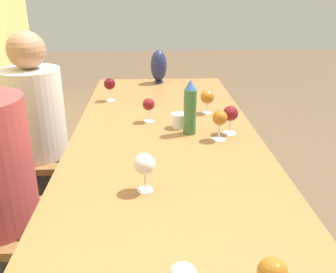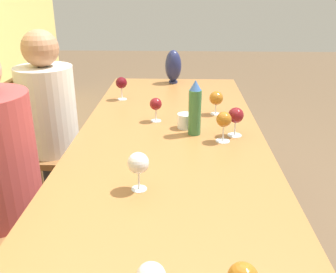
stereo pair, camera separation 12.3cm
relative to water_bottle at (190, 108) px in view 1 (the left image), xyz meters
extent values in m
plane|color=brown|center=(-0.10, 0.12, -0.88)|extent=(14.00, 14.00, 0.00)
cube|color=#936033|center=(-0.10, 0.12, -0.16)|extent=(2.53, 0.94, 0.04)
cylinder|color=#936033|center=(1.07, -0.25, -0.53)|extent=(0.07, 0.07, 0.70)
cylinder|color=#936033|center=(1.07, 0.49, -0.53)|extent=(0.07, 0.07, 0.70)
cylinder|color=#336638|center=(0.00, 0.00, -0.02)|extent=(0.06, 0.06, 0.23)
cone|color=#33599E|center=(0.00, 0.00, 0.12)|extent=(0.06, 0.06, 0.05)
cylinder|color=silver|center=(0.09, 0.05, -0.10)|extent=(0.08, 0.08, 0.08)
cylinder|color=#1E234C|center=(1.04, 0.13, -0.13)|extent=(0.07, 0.07, 0.01)
ellipsoid|color=#1E234C|center=(1.04, 0.13, 0.00)|extent=(0.12, 0.12, 0.23)
sphere|color=#995B19|center=(-1.12, -0.07, -0.02)|extent=(0.07, 0.07, 0.07)
cylinder|color=silver|center=(-0.56, 0.22, -0.13)|extent=(0.06, 0.06, 0.00)
cylinder|color=silver|center=(-0.56, 0.22, -0.10)|extent=(0.01, 0.01, 0.07)
sphere|color=silver|center=(-0.56, 0.22, -0.03)|extent=(0.08, 0.08, 0.08)
cylinder|color=silver|center=(0.18, 0.21, -0.13)|extent=(0.06, 0.06, 0.00)
cylinder|color=silver|center=(0.18, 0.21, -0.10)|extent=(0.01, 0.01, 0.07)
sphere|color=maroon|center=(0.18, 0.21, -0.04)|extent=(0.07, 0.07, 0.07)
cylinder|color=silver|center=(0.59, 0.46, -0.13)|extent=(0.06, 0.06, 0.00)
cylinder|color=silver|center=(0.59, 0.46, -0.09)|extent=(0.01, 0.01, 0.08)
sphere|color=#510C14|center=(0.59, 0.46, -0.02)|extent=(0.07, 0.07, 0.07)
cylinder|color=silver|center=(-0.09, -0.14, -0.13)|extent=(0.07, 0.07, 0.00)
cylinder|color=silver|center=(-0.09, -0.14, -0.09)|extent=(0.01, 0.01, 0.08)
sphere|color=#995B19|center=(-0.09, -0.14, -0.02)|extent=(0.07, 0.07, 0.07)
cylinder|color=silver|center=(0.31, -0.13, -0.13)|extent=(0.06, 0.06, 0.00)
cylinder|color=silver|center=(0.31, -0.13, -0.10)|extent=(0.01, 0.01, 0.06)
sphere|color=#995B19|center=(0.31, -0.13, -0.04)|extent=(0.08, 0.08, 0.08)
cylinder|color=silver|center=(-0.01, -0.20, -0.13)|extent=(0.07, 0.07, 0.00)
cylinder|color=silver|center=(-0.01, -0.20, -0.10)|extent=(0.01, 0.01, 0.07)
sphere|color=maroon|center=(-0.01, -0.20, -0.03)|extent=(0.08, 0.08, 0.08)
cylinder|color=brown|center=(-0.12, 0.71, -0.67)|extent=(0.04, 0.04, 0.41)
cube|color=brown|center=(0.43, 0.90, -0.45)|extent=(0.44, 0.44, 0.04)
cube|color=brown|center=(0.43, 1.10, -0.20)|extent=(0.40, 0.03, 0.46)
cylinder|color=brown|center=(0.24, 0.71, -0.67)|extent=(0.04, 0.04, 0.41)
cylinder|color=brown|center=(0.62, 0.71, -0.67)|extent=(0.04, 0.04, 0.41)
cylinder|color=brown|center=(0.24, 1.09, -0.67)|extent=(0.04, 0.04, 0.41)
cylinder|color=brown|center=(0.62, 1.09, -0.67)|extent=(0.04, 0.04, 0.41)
cube|color=#2D2D38|center=(-0.31, 0.83, -0.65)|extent=(0.29, 0.21, 0.45)
cube|color=#2D2D38|center=(0.43, 0.84, -0.65)|extent=(0.26, 0.19, 0.45)
cylinder|color=beige|center=(0.43, 0.90, -0.16)|extent=(0.35, 0.35, 0.54)
sphere|color=#9E7051|center=(0.43, 0.90, 0.22)|extent=(0.22, 0.22, 0.22)
camera|label=1|loc=(-1.76, 0.19, 0.58)|focal=40.00mm
camera|label=2|loc=(-1.76, 0.07, 0.58)|focal=40.00mm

